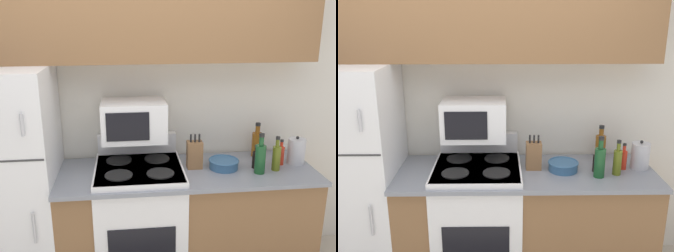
% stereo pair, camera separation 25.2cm
% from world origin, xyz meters
% --- Properties ---
extents(wall_back, '(8.00, 0.05, 2.55)m').
position_xyz_m(wall_back, '(0.00, 0.67, 1.27)').
color(wall_back, silver).
rests_on(wall_back, ground_plane).
extents(lower_cabinets, '(1.89, 0.66, 0.89)m').
position_xyz_m(lower_cabinets, '(0.32, 0.31, 0.44)').
color(lower_cabinets, brown).
rests_on(lower_cabinets, ground_plane).
extents(refrigerator, '(0.63, 0.66, 1.66)m').
position_xyz_m(refrigerator, '(-0.95, 0.32, 0.83)').
color(refrigerator, white).
rests_on(refrigerator, ground_plane).
extents(upper_cabinets, '(2.52, 0.30, 0.64)m').
position_xyz_m(upper_cabinets, '(0.00, 0.49, 1.98)').
color(upper_cabinets, brown).
rests_on(upper_cabinets, refrigerator).
extents(stove, '(0.64, 0.64, 1.09)m').
position_xyz_m(stove, '(-0.05, 0.30, 0.48)').
color(stove, white).
rests_on(stove, ground_plane).
extents(microwave, '(0.47, 0.32, 0.29)m').
position_xyz_m(microwave, '(-0.07, 0.44, 1.24)').
color(microwave, white).
rests_on(microwave, stove).
extents(knife_block, '(0.11, 0.09, 0.27)m').
position_xyz_m(knife_block, '(0.37, 0.33, 0.99)').
color(knife_block, brown).
rests_on(knife_block, lower_cabinets).
extents(bowl, '(0.23, 0.23, 0.07)m').
position_xyz_m(bowl, '(0.59, 0.30, 0.93)').
color(bowl, '#335B84').
rests_on(bowl, lower_cabinets).
extents(bottle_soy_sauce, '(0.05, 0.05, 0.18)m').
position_xyz_m(bottle_soy_sauce, '(0.82, 0.28, 0.96)').
color(bottle_soy_sauce, black).
rests_on(bottle_soy_sauce, lower_cabinets).
extents(bottle_whiskey, '(0.08, 0.08, 0.28)m').
position_xyz_m(bottle_whiskey, '(0.91, 0.51, 1.00)').
color(bottle_whiskey, brown).
rests_on(bottle_whiskey, lower_cabinets).
extents(bottle_olive_oil, '(0.06, 0.06, 0.26)m').
position_xyz_m(bottle_olive_oil, '(0.96, 0.22, 0.99)').
color(bottle_olive_oil, '#5B6619').
rests_on(bottle_olive_oil, lower_cabinets).
extents(bottle_hot_sauce, '(0.05, 0.05, 0.20)m').
position_xyz_m(bottle_hot_sauce, '(1.04, 0.32, 0.97)').
color(bottle_hot_sauce, red).
rests_on(bottle_hot_sauce, lower_cabinets).
extents(bottle_wine_green, '(0.08, 0.08, 0.30)m').
position_xyz_m(bottle_wine_green, '(0.82, 0.18, 1.01)').
color(bottle_wine_green, '#194C23').
rests_on(bottle_wine_green, lower_cabinets).
extents(kettle, '(0.13, 0.13, 0.22)m').
position_xyz_m(kettle, '(1.16, 0.33, 0.99)').
color(kettle, '#B7B7BC').
rests_on(kettle, lower_cabinets).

